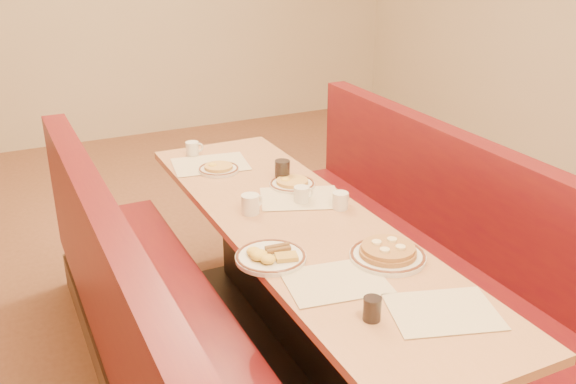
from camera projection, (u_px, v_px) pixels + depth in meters
name	position (u px, v px, depth m)	size (l,w,h in m)	color
ground	(300.00, 357.00, 3.23)	(8.00, 8.00, 0.00)	#9E6647
diner_table	(301.00, 293.00, 3.08)	(0.70, 2.50, 0.75)	black
booth_left	(151.00, 335.00, 2.79)	(0.55, 2.50, 1.05)	#4C3326
booth_right	(424.00, 263.00, 3.38)	(0.55, 2.50, 1.05)	#4C3326
placemat_near_left	(336.00, 281.00, 2.45)	(0.38, 0.29, 0.00)	beige
placemat_near_right	(443.00, 311.00, 2.26)	(0.37, 0.28, 0.00)	beige
placemat_far_left	(210.00, 164.00, 3.63)	(0.41, 0.31, 0.00)	beige
placemat_far_right	(300.00, 198.00, 3.19)	(0.39, 0.29, 0.00)	beige
pancake_plate	(388.00, 254.00, 2.61)	(0.31, 0.31, 0.07)	white
eggs_plate	(270.00, 256.00, 2.60)	(0.29, 0.29, 0.06)	white
extra_plate_mid	(292.00, 183.00, 3.33)	(0.24, 0.24, 0.05)	white
extra_plate_far	(218.00, 169.00, 3.53)	(0.22, 0.22, 0.05)	white
coffee_mug_a	(341.00, 200.00, 3.07)	(0.11, 0.08, 0.08)	white
coffee_mug_b	(251.00, 204.00, 3.02)	(0.12, 0.09, 0.09)	white
coffee_mug_c	(302.00, 194.00, 3.14)	(0.11, 0.07, 0.08)	white
coffee_mug_d	(193.00, 148.00, 3.77)	(0.11, 0.08, 0.08)	white
soda_tumbler_near	(372.00, 309.00, 2.20)	(0.06, 0.06, 0.09)	black
soda_tumbler_mid	(282.00, 171.00, 3.39)	(0.08, 0.08, 0.11)	black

